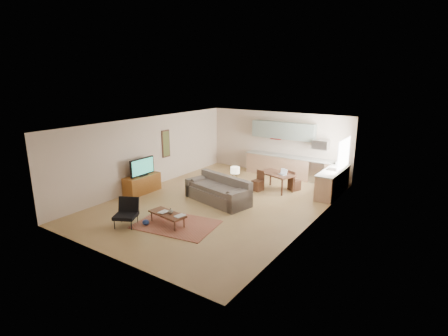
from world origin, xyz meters
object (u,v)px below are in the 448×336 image
Objects in this scene: coffee_table at (168,219)px; armchair at (126,213)px; tv_credenza at (142,184)px; dining_table at (276,182)px; console_table at (235,190)px; sofa at (218,190)px.

coffee_table is 1.52× the size of armchair.
coffee_table is 1.20m from armchair.
tv_credenza is (-1.84, 2.36, -0.07)m from armchair.
armchair is 5.77m from dining_table.
console_table is at bearing -96.52° from dining_table.
sofa reaches higher than tv_credenza.
tv_credenza is at bearing 100.63° from armchair.
tv_credenza reaches higher than console_table.
sofa is 3.81× the size of console_table.
tv_credenza is 1.07× the size of dining_table.
tv_credenza is 3.47m from console_table.
armchair is 1.21× the size of console_table.
dining_table reaches higher than console_table.
coffee_table is at bearing -86.20° from dining_table.
armchair reaches higher than dining_table.
coffee_table is 0.90× the size of dining_table.
coffee_table is 3.21m from tv_credenza.
dining_table is (1.22, 4.63, 0.16)m from coffee_table.
tv_credenza is (-2.87, -0.75, -0.10)m from sofa.
console_table is (0.44, 2.96, 0.15)m from coffee_table.
armchair is at bearing -117.31° from console_table.
console_table is (0.34, 0.58, -0.11)m from sofa.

